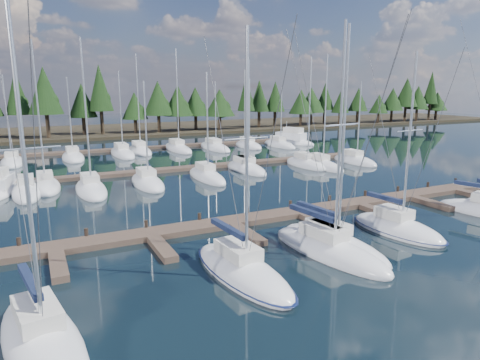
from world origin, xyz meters
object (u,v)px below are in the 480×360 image
front_sailboat_2 (328,250)px  front_sailboat_4 (397,228)px  motor_yacht_left (0,188)px  front_sailboat_3 (332,244)px  main_dock (302,214)px  motor_yacht_right (291,141)px  front_sailboat_1 (242,271)px  front_sailboat_0 (42,340)px

front_sailboat_2 → front_sailboat_4: front_sailboat_2 is taller
front_sailboat_2 → motor_yacht_left: (-18.94, 26.57, 0.15)m
front_sailboat_4 → front_sailboat_2: bearing=-170.6°
front_sailboat_3 → motor_yacht_left: front_sailboat_3 is taller
main_dock → motor_yacht_right: motor_yacht_right is taller
motor_yacht_left → main_dock: bearing=-41.5°
front_sailboat_1 → front_sailboat_3: front_sailboat_3 is taller
motor_yacht_left → motor_yacht_right: (45.32, 18.69, 0.08)m
front_sailboat_0 → motor_yacht_right: 64.16m
front_sailboat_4 → motor_yacht_left: size_ratio=1.59×
front_sailboat_0 → front_sailboat_2: size_ratio=1.00×
front_sailboat_2 → motor_yacht_left: 32.63m
front_sailboat_1 → motor_yacht_right: size_ratio=1.37×
front_sailboat_4 → motor_yacht_right: bearing=66.2°
main_dock → front_sailboat_3: front_sailboat_3 is taller
front_sailboat_3 → motor_yacht_left: (-19.75, 25.93, 0.15)m
front_sailboat_3 → motor_yacht_right: front_sailboat_3 is taller
front_sailboat_1 → motor_yacht_right: (32.50, 45.65, 0.24)m
front_sailboat_1 → front_sailboat_4: front_sailboat_1 is taller
main_dock → motor_yacht_right: 44.69m
main_dock → front_sailboat_1: size_ratio=3.20×
motor_yacht_left → motor_yacht_right: motor_yacht_right is taller
front_sailboat_0 → motor_yacht_right: (42.51, 48.06, 0.23)m
motor_yacht_left → front_sailboat_3: bearing=-52.7°
main_dock → motor_yacht_left: 29.21m
front_sailboat_0 → front_sailboat_3: (16.94, 3.44, -0.00)m
front_sailboat_1 → motor_yacht_left: bearing=115.4°
front_sailboat_3 → front_sailboat_4: bearing=4.7°
front_sailboat_0 → front_sailboat_4: (23.01, 3.94, -0.01)m
main_dock → front_sailboat_0: front_sailboat_0 is taller
front_sailboat_4 → motor_yacht_left: front_sailboat_4 is taller
main_dock → front_sailboat_2: 7.78m
front_sailboat_3 → motor_yacht_left: bearing=127.3°
front_sailboat_1 → front_sailboat_3: size_ratio=0.96×
front_sailboat_0 → motor_yacht_left: (-2.82, 29.37, 0.15)m
main_dock → motor_yacht_left: (-21.87, 19.35, 0.24)m
front_sailboat_1 → front_sailboat_3: 7.01m
front_sailboat_4 → main_dock: bearing=123.1°
front_sailboat_0 → front_sailboat_4: front_sailboat_0 is taller
front_sailboat_3 → motor_yacht_left: 32.60m
front_sailboat_1 → front_sailboat_3: bearing=8.5°
front_sailboat_0 → main_dock: bearing=27.7°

